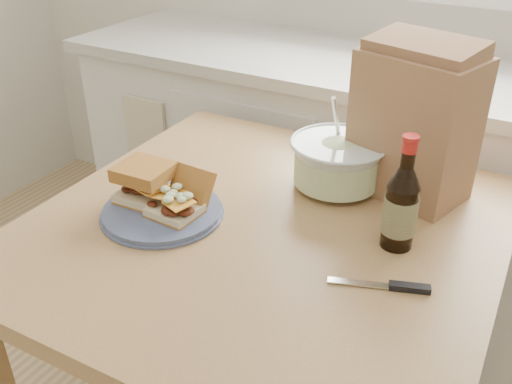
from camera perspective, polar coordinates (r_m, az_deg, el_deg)
The scene contains 9 objects.
cabinet_run at distance 2.11m, azimuth 14.49°, elevation -0.41°, with size 2.50×0.64×0.94m.
dining_table at distance 1.32m, azimuth 0.74°, elevation -7.59°, with size 1.00×1.00×0.82m.
plate at distance 1.29m, azimuth -9.36°, elevation -1.96°, with size 0.27×0.27×0.02m, color #4A5677.
sandwich_left at distance 1.30m, azimuth -11.02°, elevation 0.95°, with size 0.12×0.11×0.09m.
sandwich_right at distance 1.26m, azimuth -7.60°, elevation -0.64°, with size 0.11×0.15×0.09m.
coleslaw_bowl at distance 1.37m, azimuth 8.12°, elevation 2.72°, with size 0.23×0.23×0.23m.
beer_bottle at distance 1.16m, azimuth 14.29°, elevation -1.42°, with size 0.07×0.07×0.25m.
knife at distance 1.09m, azimuth 13.88°, elevation -9.15°, with size 0.18×0.08×0.01m.
paper_bag at distance 1.35m, azimuth 15.52°, elevation 6.34°, with size 0.26×0.17×0.33m, color #A3714F.
Camera 1 is at (0.41, -0.09, 1.50)m, focal length 40.00 mm.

